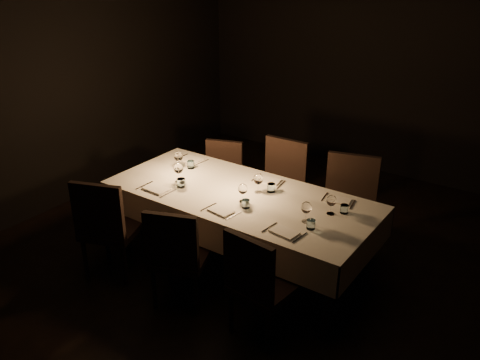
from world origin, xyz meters
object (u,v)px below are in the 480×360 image
Objects in this scene: chair_far_left at (222,176)px; chair_near_right at (258,281)px; chair_near_left at (107,224)px; chair_far_center at (280,184)px; chair_far_right at (348,205)px; chair_near_center at (177,253)px; dining_table at (240,201)px.

chair_near_right is at bearing -65.54° from chair_far_left.
chair_near_right is (1.57, 0.09, -0.03)m from chair_near_left.
chair_near_left is 1.84m from chair_far_center.
chair_far_right reaches higher than chair_near_left.
chair_far_left is at bearing -115.07° from chair_near_left.
chair_far_left is 1.52m from chair_far_right.
chair_far_right reaches higher than chair_near_center.
dining_table is 2.89× the size of chair_far_left.
chair_far_right reaches higher than dining_table.
chair_far_center is (-0.73, 1.55, 0.03)m from chair_near_right.
chair_far_center is (0.03, 1.60, 0.03)m from chair_near_center.
chair_near_right is at bearing 162.84° from chair_near_center.
chair_near_left is (-0.88, -0.85, -0.14)m from dining_table.
chair_far_center is at bearing 92.73° from dining_table.
chair_near_center is 1.08× the size of chair_far_left.
chair_near_right reaches higher than chair_far_left.
chair_near_left is at bearing -18.95° from chair_near_center.
chair_near_left is at bearing -114.60° from chair_far_left.
chair_far_left is 0.86× the size of chair_far_center.
chair_near_left is 1.06× the size of chair_near_center.
chair_far_center is at bearing -14.04° from chair_far_left.
dining_table is 1.04m from chair_near_right.
chair_far_right is (1.64, 1.58, 0.02)m from chair_near_left.
chair_near_left reaches higher than chair_near_right.
chair_near_right reaches higher than dining_table.
chair_near_center is at bearing -93.36° from chair_far_center.
chair_far_right is at bearing -156.60° from chair_near_left.
chair_near_right is at bearing -66.89° from chair_far_center.
chair_near_left is 0.99× the size of chair_far_center.
chair_far_center reaches higher than chair_far_left.
chair_far_center is at bearing -137.58° from chair_near_left.
chair_near_right is 1.08× the size of chair_far_left.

